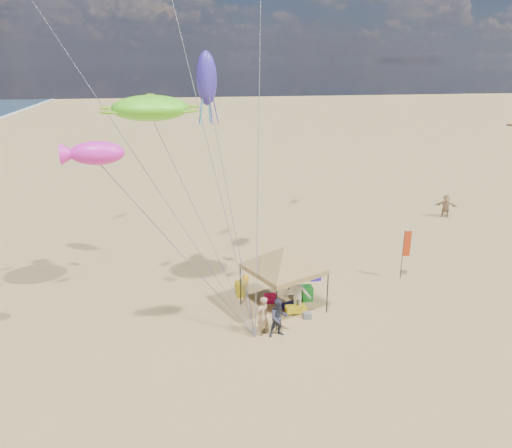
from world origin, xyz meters
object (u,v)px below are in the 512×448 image
Objects in this scene: cooler_blue at (315,277)px; beach_cart at (296,309)px; cooler_red at (271,298)px; chair_green at (307,293)px; person_near_b at (279,318)px; person_near_a at (263,316)px; person_near_c at (298,292)px; person_far_c at (446,206)px; feather_flag at (406,246)px; chair_yellow at (241,289)px; canopy_tent at (284,249)px.

cooler_blue is 3.68m from beach_cart.
chair_green reaches higher than cooler_red.
person_near_b reaches higher than beach_cart.
beach_cart is at bearing -54.21° from cooler_red.
person_near_a is 0.92× the size of person_near_c.
person_near_c is (1.31, 1.94, 0.09)m from person_near_b.
person_near_b is 20.41m from person_far_c.
feather_flag is 7.50m from cooler_red.
chair_yellow is at bearing -177.75° from feather_flag.
canopy_tent is at bearing -131.25° from cooler_blue.
person_far_c is (12.33, 8.54, 0.64)m from cooler_blue.
chair_green is at bearing -103.60° from person_near_c.
canopy_tent reaches higher than cooler_red.
feather_flag is at bearing 2.25° from chair_yellow.
feather_flag is 1.45× the size of person_near_c.
chair_green is (-1.05, -2.04, 0.16)m from cooler_blue.
canopy_tent is 18.55m from person_far_c.
cooler_blue is at bearing 48.75° from canopy_tent.
canopy_tent reaches higher than cooler_blue.
feather_flag is 4.81m from cooler_blue.
chair_yellow is at bearing 144.52° from cooler_red.
person_near_b reaches higher than cooler_red.
canopy_tent is 2.80× the size of person_near_c.
feather_flag is 8.62m from chair_yellow.
person_near_c is (-1.74, -2.94, 0.73)m from cooler_blue.
person_near_b is at bearing -125.16° from chair_green.
cooler_blue is 0.29× the size of person_near_c.
person_near_c is at bearing 59.13° from beach_cart.
canopy_tent is at bearing -43.61° from chair_yellow.
chair_yellow is (-8.49, -0.33, -1.44)m from feather_flag.
person_near_b reaches higher than chair_yellow.
cooler_red is at bearing -144.53° from cooler_blue.
person_near_a is at bearing -84.41° from chair_yellow.
chair_yellow is 3.02m from beach_cart.
canopy_tent is at bearing -59.33° from cooler_red.
cooler_blue is 5.94m from person_near_a.
person_near_a reaches higher than beach_cart.
canopy_tent is 2.90m from chair_green.
cooler_blue is 0.33× the size of person_near_b.
chair_green reaches higher than cooler_blue.
chair_yellow is (-1.27, 0.90, 0.16)m from cooler_red.
chair_green is 17.06m from person_far_c.
cooler_red is 3.37m from cooler_blue.
cooler_blue is at bearing 50.78° from person_near_b.
person_near_a is (-3.66, -4.63, 0.65)m from cooler_blue.
canopy_tent is at bearing -2.21° from person_near_c.
chair_green is 0.78× the size of beach_cart.
feather_flag is 4.92× the size of cooler_red.
chair_green is 1.27m from person_near_c.
feather_flag is at bearing 15.90° from canopy_tent.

